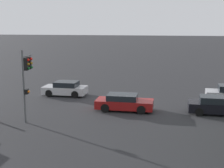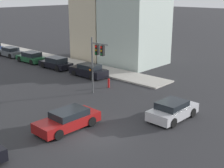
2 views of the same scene
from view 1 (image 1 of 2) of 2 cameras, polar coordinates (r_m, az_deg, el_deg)
The scene contains 5 objects.
ground_plane at distance 27.55m, azimuth 1.73°, elevation -3.59°, with size 300.00×300.00×0.00m, color #28282B.
traffic_signal at distance 22.96m, azimuth -15.35°, elevation 2.10°, with size 0.66×2.00×5.18m.
crossing_car_0 at distance 25.66m, azimuth 18.47°, elevation -3.76°, with size 4.33×2.01×1.39m.
crossing_car_1 at distance 25.34m, azimuth 2.21°, elevation -3.39°, with size 4.66×2.03×1.33m.
crossing_car_3 at distance 30.83m, azimuth -8.54°, elevation -0.84°, with size 4.25×2.11×1.38m.
Camera 1 is at (-3.46, 26.42, 7.01)m, focal length 50.00 mm.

